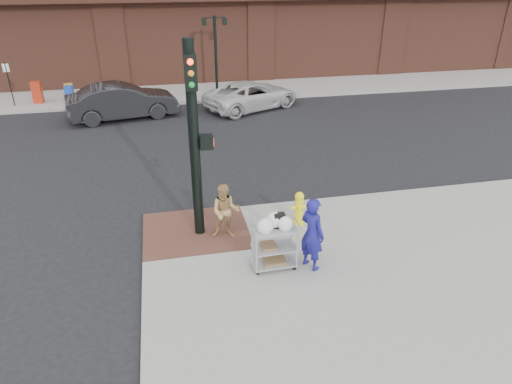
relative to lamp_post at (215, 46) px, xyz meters
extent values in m
plane|color=black|center=(-2.00, -16.00, -2.62)|extent=(220.00, 220.00, 0.00)
cube|color=gray|center=(10.50, 16.00, -2.54)|extent=(65.00, 36.00, 0.15)
cube|color=#562F28|center=(-2.60, -15.10, -2.46)|extent=(2.80, 2.40, 0.01)
cylinder|color=black|center=(0.00, 0.00, -0.47)|extent=(0.16, 0.16, 4.00)
cube|color=black|center=(0.00, 0.00, 1.43)|extent=(1.20, 0.06, 0.06)
cube|color=black|center=(-0.55, 0.00, 1.23)|extent=(0.22, 0.22, 0.35)
cube|color=black|center=(0.55, 0.00, 1.23)|extent=(0.22, 0.22, 0.35)
cylinder|color=black|center=(-10.50, -1.00, -1.37)|extent=(0.05, 0.05, 2.20)
cylinder|color=black|center=(-2.50, -15.20, 0.03)|extent=(0.26, 0.26, 5.00)
cube|color=black|center=(-2.20, -15.20, 0.08)|extent=(0.32, 0.28, 0.34)
cube|color=#FF260C|center=(-2.04, -15.20, 0.08)|extent=(0.02, 0.18, 0.22)
cube|color=black|center=(-2.50, -15.48, 1.83)|extent=(0.28, 0.18, 0.80)
imported|color=navy|center=(-0.08, -17.29, -1.56)|extent=(0.70, 0.79, 1.81)
imported|color=#AB8750|center=(-1.84, -15.57, -1.71)|extent=(0.84, 0.71, 1.51)
imported|color=black|center=(-4.96, -3.87, -1.79)|extent=(5.29, 2.72, 1.66)
imported|color=silver|center=(1.32, -3.48, -1.93)|extent=(5.45, 4.15, 1.38)
cube|color=gray|center=(-0.93, -17.14, -1.44)|extent=(1.04, 0.60, 0.03)
cube|color=gray|center=(-0.93, -17.14, -1.92)|extent=(1.04, 0.60, 0.03)
cube|color=gray|center=(-0.93, -17.14, -2.34)|extent=(1.04, 0.60, 0.03)
cube|color=black|center=(-0.82, -17.09, -1.26)|extent=(0.25, 0.16, 0.36)
cube|color=brown|center=(-1.07, -17.14, -1.87)|extent=(0.34, 0.39, 0.09)
cube|color=brown|center=(-0.93, -17.14, -2.29)|extent=(0.52, 0.41, 0.08)
cylinder|color=yellow|center=(0.22, -15.31, -2.42)|extent=(0.32, 0.32, 0.09)
cylinder|color=yellow|center=(0.22, -15.31, -2.01)|extent=(0.23, 0.23, 0.71)
sphere|color=yellow|center=(0.22, -15.31, -1.63)|extent=(0.25, 0.25, 0.25)
cylinder|color=yellow|center=(0.22, -15.31, -1.96)|extent=(0.46, 0.10, 0.10)
cube|color=#A72713|center=(-9.39, -0.66, -1.92)|extent=(0.47, 0.43, 1.09)
cube|color=#F5A81B|center=(-7.84, -0.61, -2.02)|extent=(0.48, 0.46, 0.90)
cube|color=#1C42B8|center=(-7.75, -1.18, -2.00)|extent=(0.42, 0.38, 0.93)
camera|label=1|loc=(-3.20, -25.76, 3.98)|focal=32.00mm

